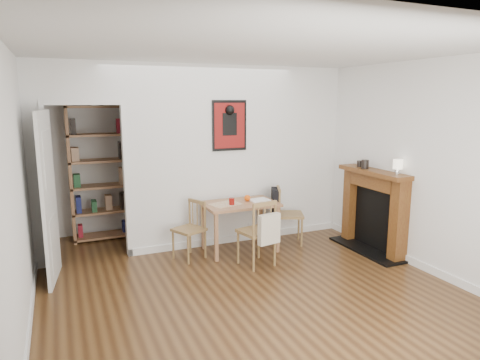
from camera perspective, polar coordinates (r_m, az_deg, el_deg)
name	(u,v)px	position (r m, az deg, el deg)	size (l,w,h in m)	color
ground	(241,281)	(5.21, 0.08, -13.29)	(5.20, 5.20, 0.00)	brown
room_shell	(210,158)	(6.11, -4.06, 2.95)	(5.20, 5.20, 5.20)	silver
dining_table	(240,208)	(6.00, 0.00, -3.82)	(1.02, 0.65, 0.70)	#9D6C49
chair_left	(189,230)	(5.80, -6.83, -6.67)	(0.52, 0.52, 0.79)	olive
chair_right	(288,214)	(6.39, 6.43, -4.56)	(0.60, 0.56, 0.86)	olive
chair_front	(257,232)	(5.52, 2.29, -6.95)	(0.52, 0.56, 0.88)	olive
bookshelf	(99,174)	(6.80, -18.24, 0.81)	(0.87, 0.35, 2.06)	#9D6C49
fireplace	(374,208)	(6.32, 17.45, -3.55)	(0.45, 1.25, 1.16)	brown
red_glass	(232,202)	(5.85, -1.11, -2.89)	(0.07, 0.07, 0.10)	maroon
orange_fruit	(247,198)	(6.07, 0.99, -2.41)	(0.09, 0.09, 0.09)	#EF570C
placemat	(225,204)	(5.90, -1.96, -3.23)	(0.41, 0.31, 0.00)	beige
notebook	(259,200)	(6.12, 2.54, -2.67)	(0.28, 0.21, 0.01)	white
mantel_lamp	(398,165)	(5.90, 20.29, 1.88)	(0.12, 0.12, 0.20)	silver
ceramic_jar_a	(365,164)	(6.26, 16.34, 2.04)	(0.10, 0.10, 0.12)	black
ceramic_jar_b	(359,164)	(6.40, 15.64, 2.10)	(0.07, 0.07, 0.09)	black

